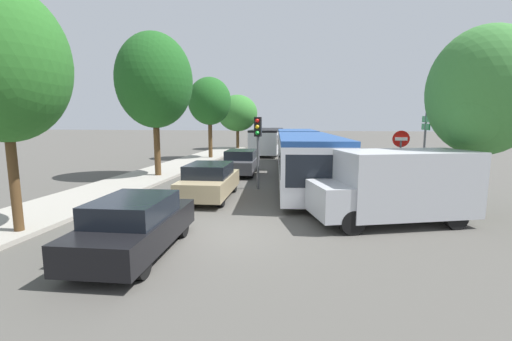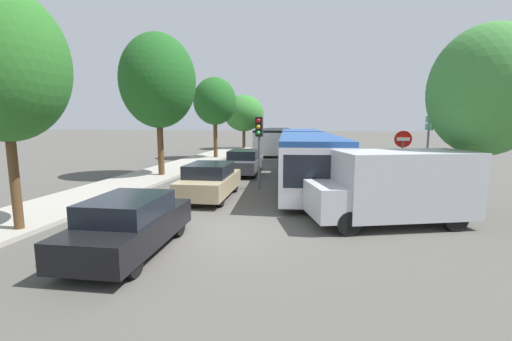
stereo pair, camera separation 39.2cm
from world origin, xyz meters
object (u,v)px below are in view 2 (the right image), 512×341
Objects in this scene: queued_car_graphite at (244,162)px; tree_right_near at (485,94)px; traffic_light at (259,137)px; queued_car_tan at (210,181)px; tree_left_distant at (244,113)px; direction_sign_post at (428,136)px; tree_left_mid at (157,83)px; queued_car_black at (130,224)px; tree_left_near at (3,65)px; white_van at (396,186)px; articulated_bus at (304,151)px; tree_left_far at (215,101)px; city_bus_rear at (274,139)px; no_entry_sign at (402,153)px.

tree_right_near is (9.72, -7.50, 3.33)m from queued_car_graphite.
traffic_light is at bearing -161.34° from queued_car_graphite.
queued_car_graphite is 1.28× the size of traffic_light.
tree_right_near is at bearing -98.66° from queued_car_tan.
queued_car_graphite is at bearing -77.06° from tree_left_distant.
tree_left_mid reaches higher than direction_sign_post.
queued_car_tan is 6.53m from queued_car_graphite.
tree_left_mid reaches higher than queued_car_black.
white_van is at bearing 15.17° from tree_left_near.
tree_right_near is at bearing 34.18° from articulated_bus.
queued_car_black is 0.95× the size of queued_car_tan.
tree_left_far is at bearing 13.67° from queued_car_tan.
queued_car_black is at bearing 9.93° from white_van.
traffic_light is (1.71, 8.36, 1.78)m from queued_car_black.
tree_right_near is at bearing -61.45° from tree_left_distant.
tree_left_mid is (-4.48, -1.92, 4.53)m from queued_car_graphite.
city_bus_rear is at bearing 81.61° from tree_left_near.
queued_car_black is 12.45m from tree_left_mid.
tree_left_far is (-7.87, 8.05, 3.33)m from articulated_bus.
traffic_light is at bearing 53.34° from tree_left_near.
articulated_bus is 2.75× the size of tree_right_near.
queued_car_tan is at bearing -77.65° from no_entry_sign.
city_bus_rear is 24.10m from white_van.
tree_left_far is at bearing 8.82° from queued_car_black.
direction_sign_post reaches higher than articulated_bus.
white_van is at bearing -145.39° from queued_car_graphite.
tree_right_near is at bearing -65.24° from queued_car_black.
tree_left_mid reaches higher than tree_left_distant.
queued_car_tan is 8.16m from no_entry_sign.
queued_car_tan is at bearing 177.11° from queued_car_graphite.
tree_right_near is at bearing -171.35° from white_van.
queued_car_graphite is 0.72× the size of tree_left_distant.
city_bus_rear is 23.91m from tree_right_near.
traffic_light is 0.94× the size of direction_sign_post.
no_entry_sign is 3.94m from tree_right_near.
tree_left_distant reaches higher than queued_car_tan.
tree_left_distant is (0.36, 19.86, -1.24)m from tree_left_mid.
tree_left_distant is 28.95m from tree_right_near.
white_van is at bearing -31.72° from tree_left_mid.
direction_sign_post is at bearing -6.66° from tree_left_mid.
tree_left_near reaches higher than traffic_light.
tree_left_distant is (-0.12, 29.82, -0.68)m from tree_left_near.
white_van is 29.17m from tree_left_distant.
white_van reaches higher than queued_car_black.
city_bus_rear is at bearing -2.26° from queued_car_graphite.
tree_left_distant is (-4.12, 17.93, 3.29)m from queued_car_graphite.
tree_left_near reaches higher than queued_car_tan.
tree_left_far is (-12.18, 12.65, 2.93)m from no_entry_sign.
city_bus_rear is at bearing -2.63° from queued_car_black.
articulated_bus is 14.79m from city_bus_rear.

